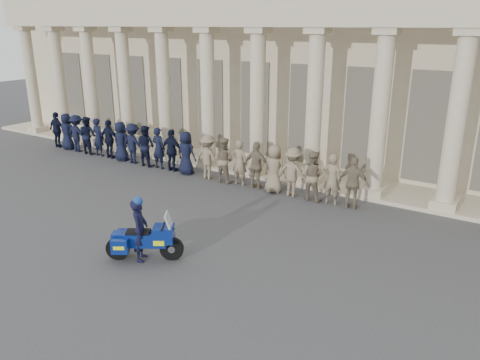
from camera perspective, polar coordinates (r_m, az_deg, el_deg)
The scene contains 5 objects.
ground at distance 14.13m, azimuth -10.21°, elevation -8.76°, with size 90.00×90.00×0.00m, color #3D3D3F.
building at distance 25.44m, azimuth 12.79°, elevation 13.81°, with size 40.00×12.50×9.00m.
officer_rank at distance 21.37m, azimuth -8.18°, elevation 3.57°, with size 17.73×0.73×1.94m.
motorcycle at distance 13.57m, azimuth -11.51°, elevation -7.14°, with size 1.96×1.49×1.42m.
rider at distance 13.46m, azimuth -12.12°, elevation -5.85°, with size 0.72×0.80×1.91m.
Camera 1 is at (8.74, -9.08, 6.39)m, focal length 35.00 mm.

